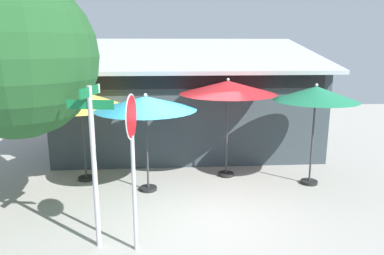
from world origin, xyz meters
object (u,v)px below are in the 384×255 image
object	(u,v)px
patio_umbrella_mustard_left	(81,100)
patio_umbrella_crimson_right	(228,88)
street_sign_post	(93,152)
stop_sign	(132,144)
patio_umbrella_forest_green_far_right	(316,95)
patio_umbrella_teal_center	(146,104)

from	to	relation	value
patio_umbrella_mustard_left	patio_umbrella_crimson_right	world-z (taller)	patio_umbrella_crimson_right
street_sign_post	patio_umbrella_mustard_left	bearing A→B (deg)	105.82
street_sign_post	stop_sign	distance (m)	0.74
stop_sign	patio_umbrella_forest_green_far_right	bearing A→B (deg)	33.36
street_sign_post	patio_umbrella_crimson_right	world-z (taller)	street_sign_post
stop_sign	patio_umbrella_forest_green_far_right	distance (m)	5.24
patio_umbrella_mustard_left	patio_umbrella_forest_green_far_right	distance (m)	6.07
patio_umbrella_teal_center	patio_umbrella_forest_green_far_right	bearing A→B (deg)	1.89
stop_sign	patio_umbrella_crimson_right	size ratio (longest dim) A/B	1.03
stop_sign	patio_umbrella_teal_center	bearing A→B (deg)	88.27
patio_umbrella_mustard_left	patio_umbrella_teal_center	size ratio (longest dim) A/B	1.01
patio_umbrella_teal_center	patio_umbrella_mustard_left	bearing A→B (deg)	153.95
patio_umbrella_mustard_left	patio_umbrella_crimson_right	distance (m)	3.90
street_sign_post	patio_umbrella_forest_green_far_right	bearing A→B (deg)	28.01
patio_umbrella_mustard_left	patio_umbrella_crimson_right	bearing A→B (deg)	0.56
street_sign_post	patio_umbrella_teal_center	size ratio (longest dim) A/B	1.19
street_sign_post	patio_umbrella_mustard_left	xyz separation A→B (m)	(-0.96, 3.40, 0.42)
patio_umbrella_mustard_left	stop_sign	bearing A→B (deg)	-65.16
street_sign_post	patio_umbrella_teal_center	xyz separation A→B (m)	(0.78, 2.55, 0.43)
stop_sign	patio_umbrella_crimson_right	bearing A→B (deg)	58.31
patio_umbrella_crimson_right	patio_umbrella_teal_center	bearing A→B (deg)	-157.56
street_sign_post	stop_sign	xyz separation A→B (m)	(0.70, -0.18, 0.18)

